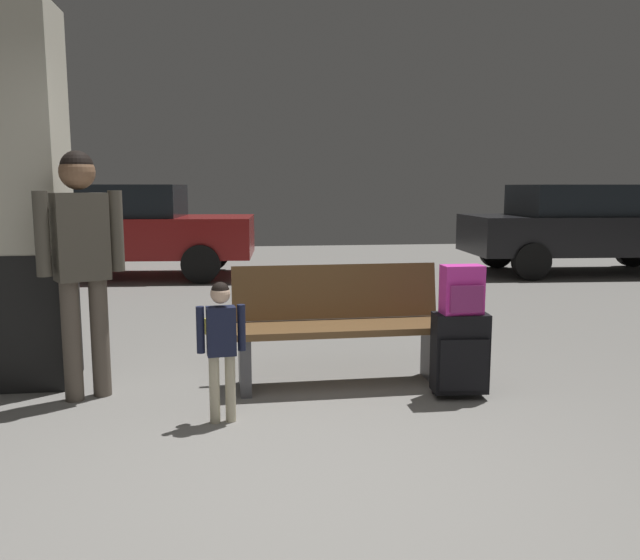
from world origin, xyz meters
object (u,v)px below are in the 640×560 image
Objects in this scene: child at (221,337)px; adult at (81,248)px; parked_car_far at (124,228)px; structural_pillar at (25,201)px; suitcase at (460,353)px; parked_car_side at (585,226)px; backpack_bright at (462,290)px; bench at (340,326)px.

adult is (-0.95, 0.60, 0.51)m from child.
parked_car_far is at bearing 103.88° from child.
structural_pillar is 4.60× the size of suitcase.
parked_car_side is (7.50, 5.32, -0.57)m from structural_pillar.
suitcase is 0.45m from backpack_bright.
parked_car_side is at bearing 54.11° from suitcase.
backpack_bright is 0.38× the size of child.
parked_car_side reaches higher than child.
backpack_bright is (0.79, -0.46, 0.33)m from bench.
backpack_bright is 1.69m from child.
structural_pillar is at bearing 165.83° from suitcase.
bench is 0.92m from suitcase.
suitcase is (3.08, -0.78, -1.06)m from structural_pillar.
parked_car_far is 1.01× the size of parked_car_side.
adult is 6.34m from parked_car_far.
suitcase is 0.14× the size of parked_car_far.
bench is 0.94× the size of adult.
bench reaches higher than suitcase.
adult is at bearing -83.17° from parked_car_far.
structural_pillar is 1.95m from child.
suitcase is 7.44m from parked_car_far.
structural_pillar is at bearing 137.58° from adult.
parked_car_far reaches higher than backpack_bright.
structural_pillar reaches higher than adult.
structural_pillar is 2.50m from bench.
parked_car_side is at bearing 47.34° from bench.
child reaches higher than bench.
structural_pillar is 1.72× the size of bench.
backpack_bright is at bearing -14.17° from structural_pillar.
bench is at bearing -132.66° from parked_car_side.
bench is 0.38× the size of parked_car_far.
child is 8.80m from parked_car_side.
adult is (-2.60, 0.34, 0.29)m from backpack_bright.
structural_pillar is 9.22m from parked_car_side.
adult reaches higher than suitcase.
bench is 0.97m from backpack_bright.
parked_car_far reaches higher than bench.
parked_car_far is (-3.36, 6.63, 0.03)m from backpack_bright.
child is 0.52× the size of adult.
structural_pillar reaches higher than parked_car_side.
bench is 2.67× the size of suitcase.
parked_car_far is at bearing 176.15° from parked_car_side.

